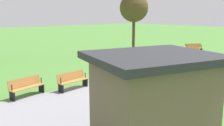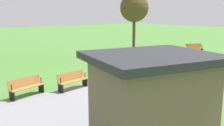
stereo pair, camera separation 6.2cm
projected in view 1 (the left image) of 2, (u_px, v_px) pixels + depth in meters
ground_plane at (125, 79)px, 15.49m from camera, size 120.00×120.00×0.00m
path_paving at (147, 85)px, 14.19m from camera, size 40.00×4.76×0.01m
bench_0 at (194, 48)px, 25.63m from camera, size 1.75×1.24×0.89m
bench_1 at (191, 51)px, 23.53m from camera, size 1.78×1.12×0.89m
bench_2 at (184, 55)px, 21.53m from camera, size 1.80×0.99×0.89m
bench_3 at (174, 59)px, 19.63m from camera, size 1.80×0.85×0.89m
bench_4 at (159, 63)px, 17.85m from camera, size 1.79×0.70×0.89m
bench_5 at (138, 68)px, 16.21m from camera, size 1.76×0.55×0.89m
bench_6 at (109, 74)px, 14.72m from camera, size 1.76×0.55×0.89m
bench_7 at (73, 80)px, 13.40m from camera, size 1.79×0.70×0.89m
bench_8 at (26, 87)px, 12.24m from camera, size 1.80×0.85×0.89m
person_seated at (185, 53)px, 21.34m from camera, size 0.45×0.58×1.20m
tree_0 at (134, 8)px, 22.34m from camera, size 2.49×2.49×5.59m
kiosk at (152, 102)px, 7.21m from camera, size 3.97×3.60×2.84m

